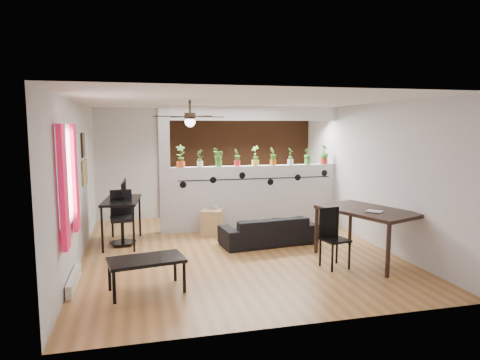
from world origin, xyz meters
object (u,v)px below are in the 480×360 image
(cube_shelf, at_px, (212,222))
(potted_plant_6, at_px, (290,156))
(computer_desk, at_px, (122,204))
(potted_plant_4, at_px, (255,155))
(sofa, at_px, (268,231))
(potted_plant_3, at_px, (237,157))
(potted_plant_8, at_px, (324,154))
(office_chair, at_px, (122,221))
(folding_chair, at_px, (332,232))
(coffee_table, at_px, (146,262))
(potted_plant_5, at_px, (273,156))
(potted_plant_1, at_px, (200,157))
(potted_plant_0, at_px, (181,155))
(potted_plant_7, at_px, (307,156))
(cup, at_px, (214,207))
(ceiling_fan, at_px, (190,118))
(potted_plant_2, at_px, (219,157))
(dining_table, at_px, (368,215))

(cube_shelf, bearing_deg, potted_plant_6, 30.68)
(computer_desk, bearing_deg, potted_plant_6, 10.35)
(computer_desk, bearing_deg, potted_plant_4, 13.23)
(potted_plant_4, height_order, sofa, potted_plant_4)
(potted_plant_3, distance_m, potted_plant_8, 1.98)
(office_chair, bearing_deg, cube_shelf, 10.07)
(folding_chair, bearing_deg, office_chair, 147.14)
(sofa, xyz_separation_m, folding_chair, (0.58, -1.45, 0.30))
(potted_plant_3, xyz_separation_m, coffee_table, (-1.97, -3.11, -1.14))
(potted_plant_5, relative_size, office_chair, 0.39)
(potted_plant_4, xyz_separation_m, coffee_table, (-2.37, -3.11, -1.17))
(potted_plant_1, xyz_separation_m, folding_chair, (1.66, -2.73, -1.00))
(potted_plant_0, bearing_deg, potted_plant_6, 0.00)
(potted_plant_6, bearing_deg, potted_plant_3, 180.00)
(potted_plant_0, xyz_separation_m, computer_desk, (-1.17, -0.65, -0.83))
(potted_plant_1, xyz_separation_m, potted_plant_4, (1.19, 0.00, 0.03))
(potted_plant_6, xyz_separation_m, potted_plant_7, (0.40, 0.00, -0.01))
(cube_shelf, height_order, cup, cup)
(ceiling_fan, distance_m, cube_shelf, 2.60)
(potted_plant_4, xyz_separation_m, cube_shelf, (-1.00, -0.34, -1.32))
(potted_plant_1, distance_m, potted_plant_8, 2.77)
(cup, relative_size, coffee_table, 0.12)
(cube_shelf, xyz_separation_m, cup, (0.05, 0.00, 0.30))
(potted_plant_2, bearing_deg, cup, -115.60)
(potted_plant_6, distance_m, cube_shelf, 2.24)
(ceiling_fan, xyz_separation_m, potted_plant_0, (0.02, 1.80, -0.72))
(dining_table, bearing_deg, potted_plant_3, 121.87)
(potted_plant_1, height_order, office_chair, potted_plant_1)
(potted_plant_0, distance_m, potted_plant_7, 2.77)
(office_chair, relative_size, folding_chair, 1.06)
(potted_plant_3, relative_size, potted_plant_4, 0.86)
(cup, xyz_separation_m, folding_chair, (1.43, -2.39, -0.01))
(potted_plant_1, xyz_separation_m, potted_plant_2, (0.40, 0.00, 0.01))
(potted_plant_7, distance_m, coffee_table, 4.86)
(potted_plant_2, bearing_deg, potted_plant_1, -180.00)
(potted_plant_4, bearing_deg, potted_plant_0, -180.00)
(potted_plant_7, relative_size, potted_plant_8, 0.84)
(ceiling_fan, xyz_separation_m, potted_plant_3, (1.21, 1.80, -0.77))
(potted_plant_1, bearing_deg, folding_chair, -58.71)
(potted_plant_3, bearing_deg, folding_chair, -72.32)
(computer_desk, height_order, office_chair, office_chair)
(cube_shelf, distance_m, dining_table, 3.16)
(potted_plant_1, bearing_deg, ceiling_fan, -102.98)
(potted_plant_8, distance_m, cup, 2.75)
(potted_plant_2, bearing_deg, ceiling_fan, -114.23)
(potted_plant_7, xyz_separation_m, folding_chair, (-0.71, -2.73, -1.00))
(potted_plant_6, bearing_deg, coffee_table, -135.43)
(ceiling_fan, height_order, cup, ceiling_fan)
(ceiling_fan, xyz_separation_m, potted_plant_8, (3.18, 1.80, -0.74))
(potted_plant_6, relative_size, dining_table, 0.21)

